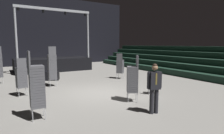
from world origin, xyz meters
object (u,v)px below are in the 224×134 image
chair_stack_mid_centre (120,66)px  equipment_road_case (52,76)px  man_with_tie (154,85)px  loose_chair_near_man (153,83)px  chair_stack_mid_right (21,77)px  stage_riser (53,63)px  chair_stack_rear_left (37,86)px  chair_stack_front_right (52,67)px  chair_stack_mid_left (133,79)px

chair_stack_mid_centre → equipment_road_case: bearing=-154.4°
man_with_tie → loose_chair_near_man: size_ratio=1.87×
chair_stack_mid_right → stage_riser: bearing=59.7°
stage_riser → chair_stack_mid_right: 8.81m
chair_stack_rear_left → equipment_road_case: 6.91m
chair_stack_front_right → man_with_tie: bearing=-70.3°
man_with_tie → equipment_road_case: bearing=-65.6°
chair_stack_front_right → chair_stack_mid_right: bearing=-141.0°
man_with_tie → loose_chair_near_man: 2.63m
chair_stack_mid_right → loose_chair_near_man: size_ratio=1.90×
chair_stack_mid_centre → equipment_road_case: 4.73m
chair_stack_front_right → chair_stack_mid_right: 2.19m
chair_stack_mid_centre → equipment_road_case: (-4.26, 1.97, -0.60)m
stage_riser → chair_stack_front_right: stage_riser is taller
chair_stack_mid_right → chair_stack_mid_centre: bearing=3.6°
man_with_tie → chair_stack_rear_left: (-3.58, 1.59, 0.11)m
man_with_tie → chair_stack_mid_right: 6.15m
man_with_tie → chair_stack_rear_left: chair_stack_rear_left is taller
loose_chair_near_man → chair_stack_mid_centre: bearing=114.8°
man_with_tie → equipment_road_case: (-1.57, 8.15, -0.71)m
chair_stack_mid_left → chair_stack_mid_centre: bearing=2.3°
chair_stack_front_right → chair_stack_rear_left: chair_stack_front_right is taller
chair_stack_mid_left → chair_stack_mid_right: (-3.93, 3.39, -0.08)m
man_with_tie → chair_stack_mid_left: bearing=-84.2°
chair_stack_front_right → chair_stack_mid_centre: (4.68, -0.03, -0.25)m
chair_stack_mid_centre → chair_stack_rear_left: 7.77m
chair_stack_front_right → loose_chair_near_man: chair_stack_front_right is taller
stage_riser → chair_stack_mid_centre: bearing=-66.1°
equipment_road_case → chair_stack_front_right: bearing=-102.4°
chair_stack_mid_right → loose_chair_near_man: bearing=-36.4°
chair_stack_mid_centre → loose_chair_near_man: bearing=-51.9°
chair_stack_mid_right → chair_stack_rear_left: size_ratio=0.81×
chair_stack_mid_right → equipment_road_case: bearing=48.7°
chair_stack_mid_centre → man_with_tie: bearing=-63.1°
stage_riser → man_with_tie: stage_riser is taller
chair_stack_front_right → chair_stack_mid_centre: size_ratio=1.28×
stage_riser → chair_stack_mid_centre: (3.03, -6.85, 0.24)m
chair_stack_mid_left → equipment_road_case: size_ratio=2.18×
loose_chair_near_man → chair_stack_mid_left: bearing=-128.9°
stage_riser → loose_chair_near_man: bearing=-79.3°
chair_stack_mid_left → chair_stack_rear_left: chair_stack_rear_left is taller
equipment_road_case → loose_chair_near_man: loose_chair_near_man is taller
chair_stack_mid_left → chair_stack_front_right: bearing=55.4°
chair_stack_front_right → equipment_road_case: bearing=79.5°
stage_riser → man_with_tie: 13.04m
stage_riser → chair_stack_mid_left: 11.53m
equipment_road_case → chair_stack_rear_left: bearing=-107.0°
man_with_tie → chair_stack_mid_centre: 6.74m
chair_stack_mid_right → chair_stack_mid_centre: size_ratio=1.00×
chair_stack_mid_left → chair_stack_mid_right: bearing=79.6°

